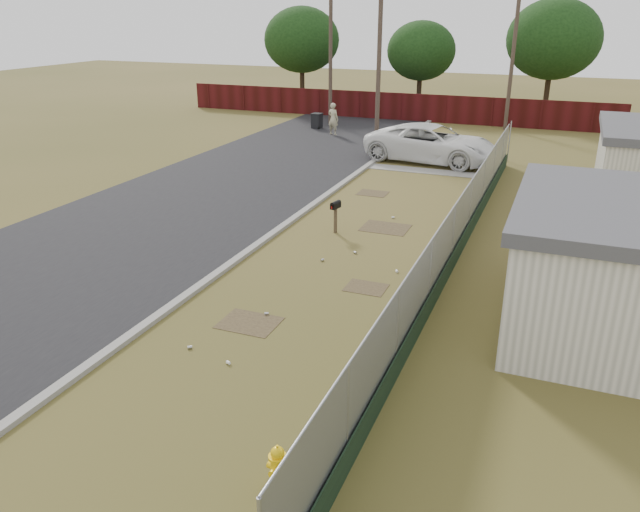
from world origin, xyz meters
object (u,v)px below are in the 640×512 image
at_px(trash_bin, 317,121).
at_px(fire_hydrant, 278,468).
at_px(pickup_truck, 432,143).
at_px(pedestrian, 333,119).
at_px(mailbox, 336,208).

bearing_deg(trash_bin, fire_hydrant, -69.10).
relative_size(fire_hydrant, pickup_truck, 0.12).
bearing_deg(pickup_truck, fire_hydrant, -165.25).
relative_size(pedestrian, trash_bin, 1.99).
height_order(fire_hydrant, pedestrian, pedestrian).
bearing_deg(mailbox, trash_bin, 113.82).
height_order(pickup_truck, pedestrian, pedestrian).
relative_size(mailbox, pedestrian, 0.59).
relative_size(fire_hydrant, mailbox, 0.73).
bearing_deg(pedestrian, fire_hydrant, 121.92).
xyz_separation_m(mailbox, trash_bin, (-7.99, 18.11, -0.39)).
bearing_deg(mailbox, pickup_truck, 86.37).
bearing_deg(mailbox, pedestrian, 110.87).
relative_size(mailbox, pickup_truck, 0.17).
height_order(pedestrian, trash_bin, pedestrian).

